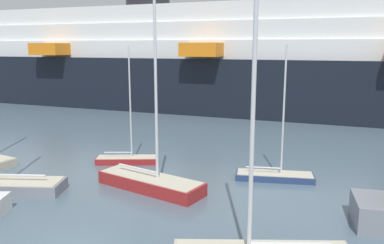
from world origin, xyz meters
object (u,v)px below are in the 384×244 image
Objects in this scene: sailboat_5 at (275,174)px; cruise_ship at (304,63)px; sailboat_3 at (151,181)px; sailboat_4 at (127,158)px; sailboat_2 at (2,184)px.

cruise_ship is (0.50, 27.48, 5.68)m from sailboat_5.
sailboat_3 is 1.30× the size of sailboat_4.
cruise_ship is (7.13, 31.28, 5.52)m from sailboat_3.
sailboat_5 is 28.06m from cruise_ship.
sailboat_3 is at bearing -99.42° from cruise_ship.
sailboat_5 is (14.42, 6.69, -0.13)m from sailboat_2.
cruise_ship reaches higher than sailboat_3.
sailboat_4 is at bearing 169.37° from sailboat_5.
sailboat_2 is 15.90m from sailboat_5.
sailboat_3 is at bearing -68.00° from sailboat_4.
sailboat_4 is at bearing 147.33° from sailboat_3.
sailboat_4 is (4.19, 7.09, -0.11)m from sailboat_2.
cruise_ship reaches higher than sailboat_2.
sailboat_5 is at bearing -169.35° from sailboat_2.
cruise_ship is at bearing 49.75° from sailboat_4.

